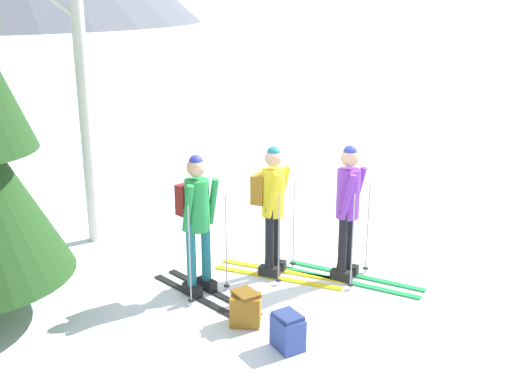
{
  "coord_description": "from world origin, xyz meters",
  "views": [
    {
      "loc": [
        -3.96,
        -5.87,
        3.44
      ],
      "look_at": [
        0.05,
        0.43,
        1.05
      ],
      "focal_mm": 44.52,
      "sensor_mm": 36.0,
      "label": 1
    }
  ],
  "objects_px": {
    "skier_in_purple": "(348,208)",
    "birch_tree_slender": "(79,45)",
    "skier_in_yellow": "(272,204)",
    "backpack_on_snow_beside": "(246,308)",
    "backpack_on_snow_front": "(288,331)",
    "skier_in_green": "(197,217)"
  },
  "relations": [
    {
      "from": "skier_in_purple",
      "to": "backpack_on_snow_front",
      "type": "height_order",
      "value": "skier_in_purple"
    },
    {
      "from": "backpack_on_snow_front",
      "to": "skier_in_purple",
      "type": "bearing_deg",
      "value": 31.29
    },
    {
      "from": "backpack_on_snow_beside",
      "to": "skier_in_green",
      "type": "bearing_deg",
      "value": 94.54
    },
    {
      "from": "skier_in_yellow",
      "to": "backpack_on_snow_front",
      "type": "relative_size",
      "value": 4.37
    },
    {
      "from": "skier_in_purple",
      "to": "skier_in_green",
      "type": "bearing_deg",
      "value": 159.8
    },
    {
      "from": "backpack_on_snow_beside",
      "to": "skier_in_purple",
      "type": "bearing_deg",
      "value": 10.5
    },
    {
      "from": "skier_in_yellow",
      "to": "backpack_on_snow_beside",
      "type": "xyz_separation_m",
      "value": [
        -0.94,
        -0.91,
        -0.74
      ]
    },
    {
      "from": "skier_in_purple",
      "to": "backpack_on_snow_beside",
      "type": "distance_m",
      "value": 1.83
    },
    {
      "from": "skier_in_yellow",
      "to": "birch_tree_slender",
      "type": "height_order",
      "value": "birch_tree_slender"
    },
    {
      "from": "backpack_on_snow_beside",
      "to": "birch_tree_slender",
      "type": "bearing_deg",
      "value": 100.03
    },
    {
      "from": "skier_in_yellow",
      "to": "backpack_on_snow_beside",
      "type": "relative_size",
      "value": 4.15
    },
    {
      "from": "backpack_on_snow_front",
      "to": "skier_in_green",
      "type": "bearing_deg",
      "value": 96.48
    },
    {
      "from": "skier_in_purple",
      "to": "backpack_on_snow_front",
      "type": "relative_size",
      "value": 4.5
    },
    {
      "from": "birch_tree_slender",
      "to": "backpack_on_snow_beside",
      "type": "bearing_deg",
      "value": -79.97
    },
    {
      "from": "backpack_on_snow_front",
      "to": "backpack_on_snow_beside",
      "type": "relative_size",
      "value": 0.95
    },
    {
      "from": "birch_tree_slender",
      "to": "backpack_on_snow_beside",
      "type": "relative_size",
      "value": 13.58
    },
    {
      "from": "skier_in_green",
      "to": "backpack_on_snow_front",
      "type": "height_order",
      "value": "skier_in_green"
    },
    {
      "from": "skier_in_green",
      "to": "backpack_on_snow_beside",
      "type": "height_order",
      "value": "skier_in_green"
    },
    {
      "from": "birch_tree_slender",
      "to": "backpack_on_snow_front",
      "type": "distance_m",
      "value": 4.68
    },
    {
      "from": "skier_in_purple",
      "to": "birch_tree_slender",
      "type": "xyz_separation_m",
      "value": [
        -2.22,
        2.92,
        1.82
      ]
    },
    {
      "from": "skier_in_green",
      "to": "backpack_on_snow_beside",
      "type": "xyz_separation_m",
      "value": [
        0.07,
        -0.94,
        -0.76
      ]
    },
    {
      "from": "skier_in_yellow",
      "to": "birch_tree_slender",
      "type": "xyz_separation_m",
      "value": [
        -1.51,
        2.32,
        1.82
      ]
    }
  ]
}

